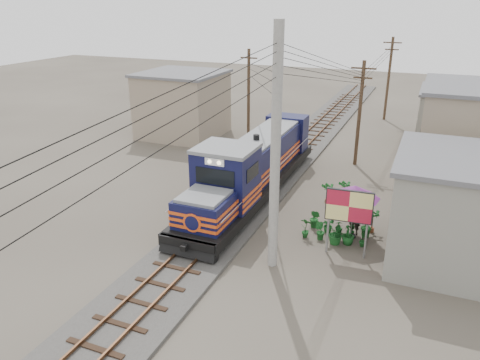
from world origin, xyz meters
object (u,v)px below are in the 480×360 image
at_px(billboard, 349,208).
at_px(locomotive, 252,169).
at_px(market_umbrella, 355,192).
at_px(vendor, 355,219).

bearing_deg(billboard, locomotive, 139.79).
bearing_deg(market_umbrella, locomotive, 156.02).
height_order(locomotive, billboard, locomotive).
relative_size(locomotive, billboard, 5.01).
distance_m(locomotive, billboard, 7.75).
distance_m(billboard, vendor, 2.67).
xyz_separation_m(billboard, vendor, (0.00, 2.19, -1.52)).
relative_size(market_umbrella, vendor, 1.92).
bearing_deg(vendor, billboard, 92.62).
bearing_deg(market_umbrella, vendor, 76.87).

